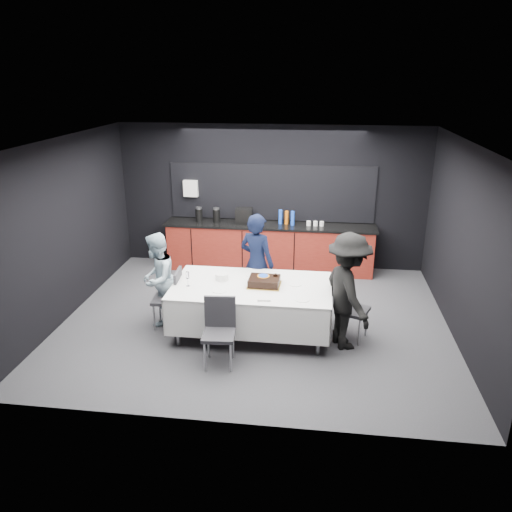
{
  "coord_description": "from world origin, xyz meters",
  "views": [
    {
      "loc": [
        0.92,
        -7.04,
        3.71
      ],
      "look_at": [
        0.0,
        0.1,
        1.05
      ],
      "focal_mm": 35.0,
      "sensor_mm": 36.0,
      "label": 1
    }
  ],
  "objects": [
    {
      "name": "loose_plate_right_b",
      "position": [
        0.76,
        -0.81,
        0.78
      ],
      "size": [
        0.21,
        0.21,
        0.01
      ],
      "primitive_type": "cylinder",
      "color": "white",
      "rests_on": "party_table"
    },
    {
      "name": "fork_pile",
      "position": [
        0.24,
        -0.88,
        0.79
      ],
      "size": [
        0.19,
        0.13,
        0.03
      ],
      "primitive_type": "cube",
      "rotation": [
        0.0,
        0.0,
        0.08
      ],
      "color": "white",
      "rests_on": "party_table"
    },
    {
      "name": "kitchenette",
      "position": [
        -0.02,
        2.22,
        0.54
      ],
      "size": [
        4.1,
        0.64,
        2.05
      ],
      "color": "maroon",
      "rests_on": "ground"
    },
    {
      "name": "person_center",
      "position": [
        -0.02,
        0.37,
        0.83
      ],
      "size": [
        0.71,
        0.61,
        1.65
      ],
      "primitive_type": "imported",
      "rotation": [
        0.0,
        0.0,
        2.72
      ],
      "color": "black",
      "rests_on": "ground"
    },
    {
      "name": "champagne_flute",
      "position": [
        -0.92,
        -0.55,
        0.94
      ],
      "size": [
        0.06,
        0.06,
        0.22
      ],
      "color": "white",
      "rests_on": "party_table"
    },
    {
      "name": "cake_assembly",
      "position": [
        0.18,
        -0.38,
        0.84
      ],
      "size": [
        0.49,
        0.4,
        0.16
      ],
      "color": "gold",
      "rests_on": "party_table"
    },
    {
      "name": "party_table",
      "position": [
        0.0,
        -0.4,
        0.64
      ],
      "size": [
        2.32,
        1.32,
        0.78
      ],
      "color": "#99999E",
      "rests_on": "ground"
    },
    {
      "name": "chair_left",
      "position": [
        -1.24,
        -0.35,
        0.53
      ],
      "size": [
        0.44,
        0.44,
        0.92
      ],
      "color": "#2C2B30",
      "rests_on": "ground"
    },
    {
      "name": "ground",
      "position": [
        0.0,
        0.0,
        0.0
      ],
      "size": [
        6.0,
        6.0,
        0.0
      ],
      "primitive_type": "plane",
      "color": "#414146",
      "rests_on": "ground"
    },
    {
      "name": "person_left",
      "position": [
        -1.49,
        -0.24,
        0.73
      ],
      "size": [
        0.58,
        0.73,
        1.45
      ],
      "primitive_type": "imported",
      "rotation": [
        0.0,
        0.0,
        -1.62
      ],
      "color": "#A3BFCD",
      "rests_on": "ground"
    },
    {
      "name": "chair_near",
      "position": [
        -0.32,
        -1.26,
        0.53
      ],
      "size": [
        0.45,
        0.45,
        0.92
      ],
      "color": "#2C2B30",
      "rests_on": "ground"
    },
    {
      "name": "plate_stack",
      "position": [
        -0.47,
        -0.26,
        0.83
      ],
      "size": [
        0.2,
        0.2,
        0.1
      ],
      "primitive_type": "cylinder",
      "color": "white",
      "rests_on": "party_table"
    },
    {
      "name": "chair_right",
      "position": [
        1.41,
        -0.34,
        0.53
      ],
      "size": [
        0.55,
        0.55,
        0.92
      ],
      "color": "#2C2B30",
      "rests_on": "ground"
    },
    {
      "name": "loose_plate_right_a",
      "position": [
        0.63,
        -0.3,
        0.78
      ],
      "size": [
        0.19,
        0.19,
        0.01
      ],
      "primitive_type": "cylinder",
      "color": "white",
      "rests_on": "party_table"
    },
    {
      "name": "person_right",
      "position": [
        1.38,
        -0.6,
        0.84
      ],
      "size": [
        1.0,
        1.25,
        1.69
      ],
      "primitive_type": "imported",
      "rotation": [
        0.0,
        0.0,
        1.96
      ],
      "color": "black",
      "rests_on": "ground"
    },
    {
      "name": "room_shell",
      "position": [
        0.0,
        0.0,
        1.86
      ],
      "size": [
        6.04,
        5.04,
        2.82
      ],
      "color": "white",
      "rests_on": "ground"
    },
    {
      "name": "loose_plate_near",
      "position": [
        -0.43,
        -0.66,
        0.78
      ],
      "size": [
        0.21,
        0.21,
        0.01
      ],
      "primitive_type": "cylinder",
      "color": "white",
      "rests_on": "party_table"
    },
    {
      "name": "loose_plate_far",
      "position": [
        -0.06,
        -0.02,
        0.78
      ],
      "size": [
        0.18,
        0.18,
        0.01
      ],
      "primitive_type": "cylinder",
      "color": "white",
      "rests_on": "party_table"
    }
  ]
}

